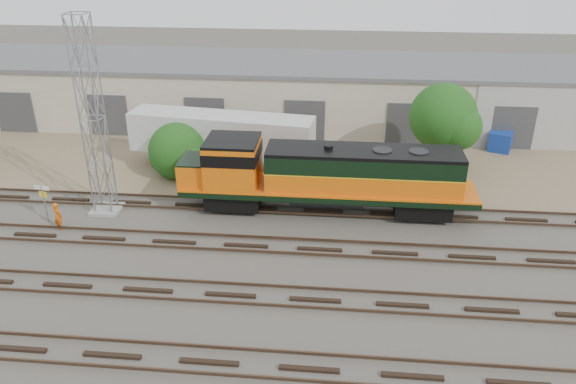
# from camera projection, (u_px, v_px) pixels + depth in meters

# --- Properties ---
(ground) EXTENTS (140.00, 140.00, 0.00)m
(ground) POSITION_uv_depth(u_px,v_px,m) (241.00, 262.00, 29.13)
(ground) COLOR #47423A
(ground) RESTS_ON ground
(dirt_strip) EXTENTS (80.00, 16.00, 0.02)m
(dirt_strip) POSITION_uv_depth(u_px,v_px,m) (275.00, 154.00, 42.58)
(dirt_strip) COLOR #726047
(dirt_strip) RESTS_ON ground
(tracks) EXTENTS (80.00, 20.40, 0.28)m
(tracks) POSITION_uv_depth(u_px,v_px,m) (231.00, 295.00, 26.41)
(tracks) COLOR black
(tracks) RESTS_ON ground
(warehouse) EXTENTS (58.40, 10.40, 5.30)m
(warehouse) POSITION_uv_depth(u_px,v_px,m) (286.00, 92.00, 48.58)
(warehouse) COLOR beige
(warehouse) RESTS_ON ground
(locomotive) EXTENTS (17.54, 3.08, 4.22)m
(locomotive) POSITION_uv_depth(u_px,v_px,m) (322.00, 175.00, 33.13)
(locomotive) COLOR black
(locomotive) RESTS_ON tracks
(signal_tower) EXTENTS (1.72, 1.72, 11.64)m
(signal_tower) POSITION_uv_depth(u_px,v_px,m) (93.00, 122.00, 31.83)
(signal_tower) COLOR gray
(signal_tower) RESTS_ON ground
(sign_post) EXTENTS (0.95, 0.20, 2.34)m
(sign_post) POSITION_uv_depth(u_px,v_px,m) (43.00, 196.00, 32.35)
(sign_post) COLOR gray
(sign_post) RESTS_ON ground
(worker) EXTENTS (0.72, 0.65, 1.66)m
(worker) POSITION_uv_depth(u_px,v_px,m) (58.00, 216.00, 31.91)
(worker) COLOR #DF560C
(worker) RESTS_ON ground
(semi_trailer) EXTENTS (13.15, 4.20, 3.98)m
(semi_trailer) POSITION_uv_depth(u_px,v_px,m) (226.00, 135.00, 39.09)
(semi_trailer) COLOR silver
(semi_trailer) RESTS_ON ground
(dumpster_blue) EXTENTS (2.03, 1.97, 1.50)m
(dumpster_blue) POSITION_uv_depth(u_px,v_px,m) (500.00, 141.00, 42.98)
(dumpster_blue) COLOR #163698
(dumpster_blue) RESTS_ON ground
(tree_mid) EXTENTS (4.16, 3.96, 3.96)m
(tree_mid) POSITION_uv_depth(u_px,v_px,m) (180.00, 154.00, 38.32)
(tree_mid) COLOR #382619
(tree_mid) RESTS_ON ground
(tree_east) EXTENTS (4.83, 4.60, 6.21)m
(tree_east) POSITION_uv_depth(u_px,v_px,m) (447.00, 119.00, 38.26)
(tree_east) COLOR #382619
(tree_east) RESTS_ON ground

